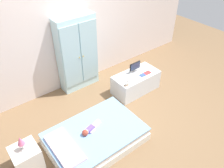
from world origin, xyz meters
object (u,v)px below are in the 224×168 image
at_px(doll, 88,130).
at_px(nightstand, 27,158).
at_px(table_lamp, 21,141).
at_px(wardrobe, 77,54).
at_px(book_blue, 143,75).
at_px(book_red, 147,73).
at_px(rocking_horse_toy, 127,83).
at_px(bed, 96,137).
at_px(tv_stand, 136,82).
at_px(tv_monitor, 135,67).

relative_size(doll, nightstand, 1.00).
distance_m(nightstand, table_lamp, 0.36).
relative_size(wardrobe, book_blue, 13.70).
bearing_deg(wardrobe, book_blue, -47.83).
bearing_deg(book_red, rocking_horse_toy, -174.64).
height_order(rocking_horse_toy, book_blue, rocking_horse_toy).
xyz_separation_m(bed, nightstand, (-1.02, 0.24, 0.07)).
bearing_deg(tv_stand, book_blue, -56.49).
relative_size(book_blue, book_red, 0.75).
xyz_separation_m(table_lamp, wardrobe, (1.62, 1.23, 0.20)).
distance_m(nightstand, rocking_horse_toy, 2.07).
bearing_deg(rocking_horse_toy, nightstand, -174.03).
bearing_deg(tv_monitor, bed, -154.29).
distance_m(bed, tv_monitor, 1.64).
relative_size(wardrobe, rocking_horse_toy, 13.45).
bearing_deg(bed, book_blue, 18.80).
bearing_deg(bed, nightstand, 166.89).
relative_size(nightstand, book_blue, 3.50).
height_order(doll, tv_stand, tv_stand).
bearing_deg(rocking_horse_toy, doll, -160.48).
relative_size(nightstand, wardrobe, 0.26).
distance_m(nightstand, wardrobe, 2.12).
relative_size(bed, tv_stand, 1.55).
bearing_deg(tv_stand, doll, -159.67).
relative_size(table_lamp, book_red, 1.67).
bearing_deg(bed, doll, 148.45).
bearing_deg(book_red, tv_stand, 151.13).
distance_m(nightstand, book_red, 2.64).
distance_m(bed, doll, 0.20).
relative_size(wardrobe, book_red, 10.31).
bearing_deg(table_lamp, wardrobe, 37.21).
distance_m(tv_stand, rocking_horse_toy, 0.49).
height_order(nightstand, book_red, book_red).
distance_m(tv_monitor, rocking_horse_toy, 0.49).
xyz_separation_m(bed, wardrobe, (0.61, 1.47, 0.63)).
distance_m(tv_stand, book_red, 0.30).
xyz_separation_m(book_blue, book_red, (0.12, 0.00, 0.00)).
distance_m(tv_stand, book_blue, 0.24).
bearing_deg(nightstand, table_lamp, 172.87).
bearing_deg(book_red, wardrobe, 135.94).
relative_size(tv_stand, tv_monitor, 3.69).
xyz_separation_m(bed, doll, (-0.09, 0.06, 0.17)).
bearing_deg(doll, table_lamp, 168.92).
distance_m(doll, nightstand, 0.95).
bearing_deg(table_lamp, tv_monitor, 10.52).
bearing_deg(doll, tv_monitor, 22.64).
xyz_separation_m(wardrobe, book_red, (1.00, -0.96, -0.35)).
bearing_deg(tv_monitor, doll, -157.36).
height_order(nightstand, table_lamp, table_lamp).
bearing_deg(nightstand, book_blue, 6.12).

